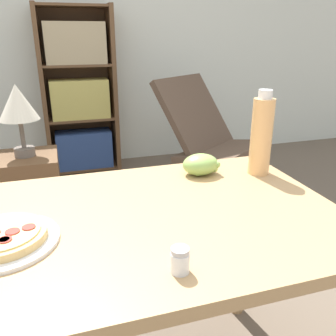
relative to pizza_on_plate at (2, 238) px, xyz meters
The scene contains 10 objects.
wall_back 2.68m from the pizza_on_plate, 84.71° to the left, with size 8.00×0.05×2.60m.
dining_table 0.32m from the pizza_on_plate, ahead, with size 1.23×0.73×0.73m.
pizza_on_plate is the anchor object (origin of this frame).
grape_bunch 0.67m from the pizza_on_plate, 24.02° to the left, with size 0.13×0.10×0.07m.
drink_bottle 0.86m from the pizza_on_plate, 15.52° to the left, with size 0.07×0.07×0.29m.
salt_shaker 0.43m from the pizza_on_plate, 31.43° to the right, with size 0.04×0.04×0.06m.
lounge_chair_far 2.10m from the pizza_on_plate, 52.10° to the left, with size 0.88×0.96×0.88m.
bookshelf 2.45m from the pizza_on_plate, 81.90° to the left, with size 0.63×0.31×1.42m.
side_table 1.31m from the pizza_on_plate, 92.20° to the left, with size 0.34×0.34×0.55m.
table_lamp 1.22m from the pizza_on_plate, 92.20° to the left, with size 0.21×0.21×0.39m.
Camera 1 is at (-0.08, -0.80, 1.19)m, focal length 38.00 mm.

